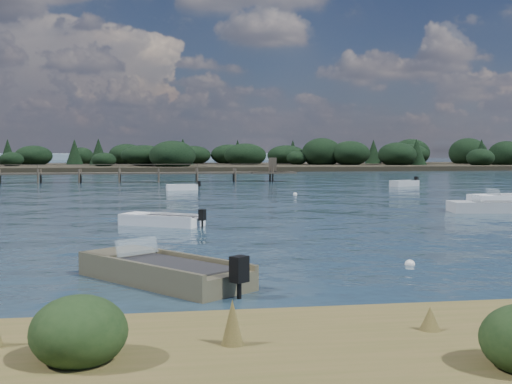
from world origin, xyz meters
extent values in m
plane|color=#172937|center=(0.00, 60.00, 0.00)|extent=(400.00, 400.00, 0.00)
cube|color=white|center=(13.64, 14.81, 0.11)|extent=(5.13, 2.56, 0.76)
cube|color=white|center=(11.79, 14.54, 0.56)|extent=(1.41, 1.83, 0.15)
cube|color=black|center=(14.03, 14.87, 0.47)|extent=(3.52, 1.96, 0.13)
cube|color=white|center=(13.51, 15.67, 0.56)|extent=(4.87, 0.86, 0.15)
cube|color=silver|center=(12.57, 14.65, 0.82)|extent=(0.37, 1.35, 0.46)
cube|color=white|center=(-8.98, 5.94, 0.09)|extent=(4.06, 3.24, 0.64)
cube|color=white|center=(-10.23, 6.69, 0.47)|extent=(1.47, 1.61, 0.13)
cube|color=black|center=(-8.71, 5.78, 0.39)|extent=(2.85, 2.35, 0.11)
cube|color=white|center=(-9.33, 5.35, 0.47)|extent=(3.36, 2.07, 0.13)
cube|color=white|center=(-8.63, 6.52, 0.47)|extent=(3.36, 2.07, 0.13)
cube|color=black|center=(-7.15, 4.84, 0.58)|extent=(0.38, 0.40, 0.50)
cylinder|color=black|center=(-7.15, 4.84, 0.14)|extent=(0.13, 0.13, 0.50)
cube|color=#ACB1B3|center=(14.99, 35.79, 0.10)|extent=(3.24, 2.40, 0.70)
cube|color=#ACB1B3|center=(13.95, 35.29, 0.51)|extent=(1.12, 1.29, 0.14)
cube|color=black|center=(15.20, 35.89, 0.43)|extent=(2.27, 1.76, 0.12)
cube|color=#ACB1B3|center=(15.22, 35.30, 0.51)|extent=(2.77, 1.42, 0.14)
cube|color=#ACB1B3|center=(14.75, 36.27, 0.51)|extent=(2.77, 1.42, 0.14)
cube|color=black|center=(16.54, 36.54, 0.63)|extent=(0.40, 0.43, 0.55)
cylinder|color=black|center=(16.54, 36.54, 0.15)|extent=(0.13, 0.13, 0.55)
cube|color=white|center=(-6.95, 32.77, 0.09)|extent=(2.79, 1.40, 0.63)
cube|color=white|center=(-7.96, 32.65, 0.46)|extent=(0.76, 1.04, 0.13)
cube|color=black|center=(-6.74, 32.80, 0.38)|extent=(1.91, 1.08, 0.11)
cube|color=white|center=(-6.89, 32.29, 0.46)|extent=(2.67, 0.44, 0.13)
cube|color=white|center=(-7.01, 33.25, 0.46)|extent=(2.67, 0.44, 0.13)
cube|color=black|center=(-5.43, 32.96, 0.56)|extent=(0.29, 0.33, 0.49)
cylinder|color=black|center=(-5.43, 32.96, 0.13)|extent=(0.10, 0.10, 0.49)
cube|color=brown|center=(-9.06, -7.18, 0.11)|extent=(4.71, 5.24, 0.79)
cube|color=brown|center=(-10.28, -5.64, 0.57)|extent=(2.12, 2.04, 0.16)
cube|color=black|center=(-8.80, -7.51, 0.48)|extent=(3.38, 3.70, 0.13)
cube|color=brown|center=(-9.75, -7.73, 0.57)|extent=(3.31, 4.13, 0.16)
cube|color=brown|center=(-8.36, -6.63, 0.57)|extent=(3.31, 4.13, 0.16)
cube|color=black|center=(-7.30, -9.40, 0.71)|extent=(0.49, 0.48, 0.62)
cylinder|color=black|center=(-7.30, -9.40, 0.17)|extent=(0.16, 0.16, 0.62)
cube|color=silver|center=(-9.76, -6.29, 0.84)|extent=(1.19, 0.99, 0.47)
cube|color=#ACB1B3|center=(9.89, 9.63, 0.11)|extent=(5.28, 2.66, 0.74)
cube|color=#ACB1B3|center=(8.00, 9.93, 0.54)|extent=(1.46, 1.87, 0.15)
cube|color=black|center=(10.29, 9.56, 0.45)|extent=(3.63, 2.03, 0.13)
cube|color=#ACB1B3|center=(9.75, 8.75, 0.54)|extent=(5.01, 0.92, 0.15)
cube|color=#ACB1B3|center=(10.03, 10.50, 0.54)|extent=(5.01, 0.92, 0.15)
cube|color=silver|center=(8.79, 9.80, 0.79)|extent=(0.38, 1.37, 0.44)
sphere|color=white|center=(-1.53, -5.72, 0.00)|extent=(0.32, 0.32, 0.32)
sphere|color=white|center=(-9.89, 8.49, 0.00)|extent=(0.32, 0.32, 0.32)
sphere|color=white|center=(1.82, 25.94, 0.00)|extent=(0.32, 0.32, 0.32)
cube|color=#494135|center=(4.00, 48.00, 1.00)|extent=(5.00, 3.20, 0.18)
cube|color=#494135|center=(4.00, 48.00, 1.90)|extent=(0.80, 0.80, 1.60)
cylinder|color=#494135|center=(-26.00, 48.85, 0.40)|extent=(0.20, 0.20, 2.20)
cylinder|color=#494135|center=(-21.73, 47.15, 0.40)|extent=(0.20, 0.20, 2.20)
cylinder|color=#494135|center=(-21.73, 48.85, 0.40)|extent=(0.20, 0.20, 2.20)
cylinder|color=#494135|center=(-17.47, 47.15, 0.40)|extent=(0.20, 0.20, 2.20)
cylinder|color=#494135|center=(-17.47, 48.85, 0.40)|extent=(0.20, 0.20, 2.20)
cylinder|color=#494135|center=(-13.20, 47.15, 0.40)|extent=(0.20, 0.20, 2.20)
cylinder|color=#494135|center=(-13.20, 48.85, 0.40)|extent=(0.20, 0.20, 2.20)
cylinder|color=#494135|center=(-8.93, 47.15, 0.40)|extent=(0.20, 0.20, 2.20)
cylinder|color=#494135|center=(-8.93, 48.85, 0.40)|extent=(0.20, 0.20, 2.20)
cylinder|color=#494135|center=(-4.67, 47.15, 0.40)|extent=(0.20, 0.20, 2.20)
cylinder|color=#494135|center=(-4.67, 48.85, 0.40)|extent=(0.20, 0.20, 2.20)
cylinder|color=#494135|center=(-0.40, 47.15, 0.40)|extent=(0.20, 0.20, 2.20)
cylinder|color=#494135|center=(-0.40, 48.85, 0.40)|extent=(0.20, 0.20, 2.20)
cylinder|color=#494135|center=(3.87, 47.15, 0.40)|extent=(0.20, 0.20, 2.20)
cylinder|color=#494135|center=(3.87, 48.85, 0.40)|extent=(0.20, 0.20, 2.20)
cube|color=black|center=(25.00, 100.00, 0.00)|extent=(190.00, 40.00, 1.60)
ellipsoid|color=black|center=(25.00, 100.00, 2.80)|extent=(180.50, 36.00, 4.40)
camera|label=1|loc=(-9.22, -24.26, 3.50)|focal=45.00mm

